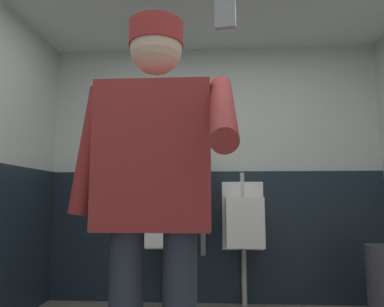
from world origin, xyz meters
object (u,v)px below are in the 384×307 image
Objects in this scene: person at (154,183)px; urinal_middle at (244,221)px; cell_phone at (225,10)px; urinal_left at (164,221)px.

urinal_middle is at bearing 74.65° from person.
person is at bearing -105.35° from urinal_middle.
cell_phone reaches higher than urinal_middle.
person reaches higher than urinal_left.
urinal_middle is 11.27× the size of cell_phone.
person is at bearing -83.40° from urinal_left.
urinal_left is at bearing 180.00° from urinal_middle.
urinal_middle is 0.71× the size of person.
cell_phone is at bearing -78.14° from urinal_left.
person reaches higher than urinal_middle.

